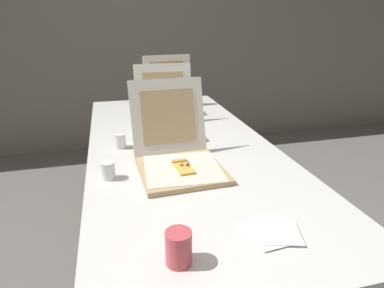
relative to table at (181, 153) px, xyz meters
The scene contains 9 objects.
wall_back 2.09m from the table, 90.00° to the left, with size 10.00×0.10×2.60m, color gray.
table is the anchor object (origin of this frame).
pizza_box_front 0.30m from the table, 104.50° to the right, with size 0.36×0.46×0.35m.
pizza_box_middle 0.25m from the table, 95.11° to the left, with size 0.36×0.45×0.36m.
pizza_box_back 0.69m from the table, 82.49° to the left, with size 0.38×0.38×0.37m.
cup_white_mid 0.32m from the table, behind, with size 0.06×0.06×0.07m, color white.
cup_white_near_left 0.48m from the table, 140.68° to the right, with size 0.06×0.06×0.07m, color white.
cup_printed_front 0.88m from the table, 102.84° to the right, with size 0.07×0.07×0.10m, color #D14C56.
napkin_pile 0.81m from the table, 82.27° to the right, with size 0.18×0.17×0.01m.
Camera 1 is at (-0.34, -0.97, 1.35)m, focal length 30.75 mm.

